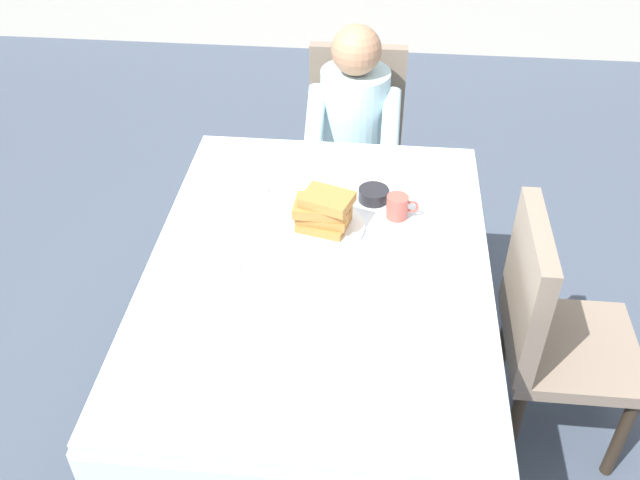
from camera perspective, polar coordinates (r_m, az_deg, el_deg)
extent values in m
plane|color=#3D4756|center=(2.82, -0.10, -13.30)|extent=(14.00, 14.00, 0.00)
cube|color=silver|center=(2.29, -0.12, -2.22)|extent=(1.10, 1.50, 0.04)
cube|color=silver|center=(2.96, 1.34, 5.79)|extent=(1.10, 0.01, 0.18)
cube|color=silver|center=(2.47, -13.07, -3.26)|extent=(0.01, 1.50, 0.18)
cube|color=silver|center=(2.39, 13.31, -4.99)|extent=(0.01, 1.50, 0.18)
cylinder|color=brown|center=(3.11, -7.54, 1.32)|extent=(0.07, 0.07, 0.70)
cylinder|color=brown|center=(3.05, 9.96, 0.26)|extent=(0.07, 0.07, 0.70)
cube|color=#7A6B5B|center=(3.32, 2.66, 6.01)|extent=(0.44, 0.44, 0.05)
cube|color=#7A6B5B|center=(3.36, 3.01, 11.65)|extent=(0.44, 0.06, 0.48)
cylinder|color=#2D2319|center=(3.31, 5.47, 0.85)|extent=(0.04, 0.04, 0.40)
cylinder|color=#2D2319|center=(3.32, -0.75, 1.23)|extent=(0.04, 0.04, 0.40)
cylinder|color=#2D2319|center=(3.60, 5.60, 4.38)|extent=(0.04, 0.04, 0.40)
cylinder|color=#2D2319|center=(3.61, -0.13, 4.71)|extent=(0.04, 0.04, 0.40)
cylinder|color=silver|center=(3.17, 2.77, 9.68)|extent=(0.30, 0.30, 0.46)
sphere|color=#A37556|center=(3.01, 2.95, 15.07)|extent=(0.21, 0.21, 0.21)
cylinder|color=silver|center=(3.02, 5.73, 9.36)|extent=(0.08, 0.29, 0.23)
cylinder|color=silver|center=(3.03, -0.41, 9.70)|extent=(0.08, 0.29, 0.23)
cylinder|color=#383D51|center=(3.27, 3.74, 1.09)|extent=(0.10, 0.10, 0.45)
cylinder|color=#383D51|center=(3.28, 0.95, 1.26)|extent=(0.10, 0.10, 0.45)
cube|color=#7A6B5B|center=(2.59, 19.65, -8.25)|extent=(0.44, 0.44, 0.05)
cube|color=#7A6B5B|center=(2.36, 16.33, -3.72)|extent=(0.06, 0.44, 0.48)
cylinder|color=#2D2319|center=(2.91, 21.55, -8.78)|extent=(0.04, 0.04, 0.40)
cylinder|color=#2D2319|center=(2.69, 23.08, -14.40)|extent=(0.04, 0.04, 0.40)
cylinder|color=#2D2319|center=(2.83, 14.49, -8.60)|extent=(0.04, 0.04, 0.40)
cylinder|color=#2D2319|center=(2.60, 15.31, -14.44)|extent=(0.04, 0.04, 0.40)
cylinder|color=white|center=(2.42, 0.28, 1.12)|extent=(0.28, 0.28, 0.02)
cube|color=#A36B33|center=(2.40, 0.25, 1.42)|extent=(0.19, 0.17, 0.02)
cube|color=#A36B33|center=(2.39, 0.32, 2.06)|extent=(0.19, 0.15, 0.03)
cube|color=#A36B33|center=(2.37, 0.14, 2.68)|extent=(0.19, 0.13, 0.03)
cube|color=#A36B33|center=(2.35, 0.59, 3.29)|extent=(0.19, 0.17, 0.04)
cylinder|color=#B24C42|center=(2.46, 6.25, 2.68)|extent=(0.08, 0.08, 0.08)
torus|color=#B24C42|center=(2.46, 7.42, 2.69)|extent=(0.05, 0.01, 0.05)
cylinder|color=black|center=(2.55, 4.34, 3.67)|extent=(0.11, 0.11, 0.04)
cone|color=silver|center=(2.56, -4.94, 4.29)|extent=(0.08, 0.08, 0.07)
cube|color=silver|center=(2.43, -4.24, 0.99)|extent=(0.03, 0.18, 0.00)
cube|color=silver|center=(2.40, 4.76, 0.45)|extent=(0.02, 0.20, 0.00)
cube|color=silver|center=(2.15, -0.40, -4.70)|extent=(0.15, 0.05, 0.00)
cube|color=white|center=(2.30, -8.45, -1.77)|extent=(0.18, 0.13, 0.01)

